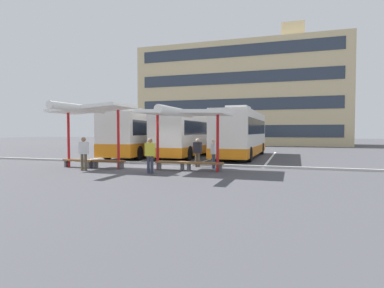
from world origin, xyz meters
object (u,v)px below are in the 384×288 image
Objects in this scene: coach_bus_2 at (241,134)px; bench_3 at (204,164)px; coach_bus_1 at (194,135)px; waiting_passenger_0 at (198,151)px; bench_1 at (108,162)px; waiting_passenger_2 at (214,152)px; bench_2 at (171,163)px; waiting_passenger_3 at (150,153)px; waiting_passenger_1 at (84,151)px; waiting_shelter_0 at (89,110)px; waiting_shelter_1 at (185,114)px; bench_0 at (79,161)px; coach_bus_0 at (144,135)px.

coach_bus_2 reaches higher than bench_3.
coach_bus_1 is 7.85× the size of waiting_passenger_0.
bench_1 and bench_3 have the same top height.
coach_bus_2 reaches higher than waiting_passenger_2.
waiting_passenger_3 is (-0.41, -1.60, 0.63)m from bench_2.
waiting_passenger_1 is (-2.32, -11.35, -0.71)m from coach_bus_1.
coach_bus_2 is 6.71× the size of waiting_passenger_0.
waiting_passenger_1 reaches higher than waiting_passenger_3.
coach_bus_2 is 11.13m from bench_1.
coach_bus_2 is 11.86m from waiting_shelter_0.
bench_3 is at bearing 22.85° from waiting_shelter_1.
coach_bus_2 is at bearing 87.82° from waiting_passenger_2.
bench_0 is at bearing -127.84° from coach_bus_2.
coach_bus_1 reaches higher than waiting_passenger_3.
coach_bus_0 is 6.67× the size of waiting_passenger_1.
waiting_shelter_0 is at bearing -103.48° from coach_bus_1.
bench_0 is at bearing 137.22° from waiting_passenger_1.
waiting_passenger_1 is at bearing -81.43° from coach_bus_0.
bench_2 is at bearing 7.70° from bench_1.
coach_bus_0 is 9.94m from bench_2.
waiting_passenger_2 is at bearing 82.78° from bench_3.
coach_bus_0 is 11.03m from waiting_passenger_3.
waiting_shelter_1 is 2.69m from bench_2.
bench_2 is (3.39, 0.46, -0.01)m from bench_1.
coach_bus_0 reaches higher than bench_1.
waiting_shelter_1 is at bearing -22.24° from bench_2.
bench_1 is at bearing -75.90° from coach_bus_0.
coach_bus_1 reaches higher than waiting_shelter_0.
bench_2 is (-2.26, -9.02, -1.46)m from coach_bus_2.
waiting_passenger_2 is (0.16, 1.26, 0.54)m from bench_3.
waiting_passenger_3 reaches higher than bench_3.
coach_bus_0 is 8.81m from bench_0.
waiting_shelter_1 reaches higher than waiting_passenger_1.
coach_bus_1 is 2.42× the size of waiting_shelter_1.
bench_1 is 1.20× the size of waiting_passenger_2.
coach_bus_2 reaches higher than coach_bus_1.
coach_bus_0 reaches higher than bench_2.
waiting_shelter_0 is 2.30× the size of bench_3.
waiting_passenger_0 is at bearing 67.57° from waiting_passenger_3.
coach_bus_2 is 9.41m from bench_2.
waiting_passenger_0 is at bearing -44.86° from coach_bus_0.
waiting_shelter_0 is 2.92m from bench_1.
waiting_passenger_1 reaches higher than bench_1.
coach_bus_1 reaches higher than waiting_passenger_1.
waiting_shelter_0 is 2.64× the size of waiting_passenger_1.
waiting_passenger_1 is at bearing -158.71° from bench_2.
bench_3 is at bearing 7.42° from waiting_shelter_0.
coach_bus_0 is 7.18× the size of bench_2.
coach_bus_1 is at bearing 23.19° from coach_bus_0.
bench_2 is at bearing -79.73° from coach_bus_1.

